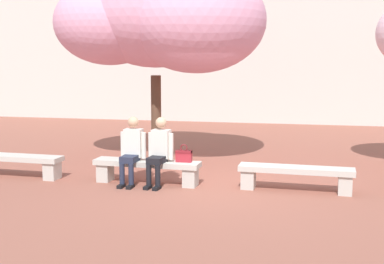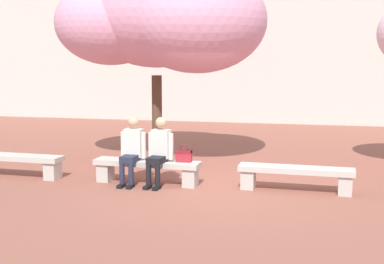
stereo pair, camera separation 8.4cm
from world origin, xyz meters
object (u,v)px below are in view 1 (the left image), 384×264
handbag (184,155)px  stone_bench_near_west (147,168)px  person_seated_left (132,148)px  stone_bench_west_end (13,162)px  cherry_tree_main (162,18)px  person_seated_right (159,149)px  stone_bench_center (296,174)px

handbag → stone_bench_near_west: bearing=-178.3°
person_seated_left → handbag: person_seated_left is taller
stone_bench_west_end → handbag: (3.54, 0.02, 0.27)m
handbag → person_seated_left: bearing=-175.7°
stone_bench_west_end → cherry_tree_main: cherry_tree_main is taller
stone_bench_west_end → handbag: handbag is taller
person_seated_right → stone_bench_near_west: bearing=168.7°
stone_bench_center → person_seated_right: 2.58m
handbag → person_seated_right: bearing=-170.8°
stone_bench_west_end → cherry_tree_main: bearing=39.5°
stone_bench_center → stone_bench_near_west: bearing=180.0°
stone_bench_center → handbag: size_ratio=6.16×
stone_bench_west_end → cherry_tree_main: (2.58, 2.13, 2.96)m
stone_bench_west_end → handbag: bearing=0.3°
stone_bench_near_west → stone_bench_center: bearing=0.0°
handbag → cherry_tree_main: 3.54m
stone_bench_near_west → handbag: handbag is taller
stone_bench_west_end → person_seated_left: size_ratio=1.62×
stone_bench_near_west → person_seated_left: 0.48m
stone_bench_near_west → handbag: 0.77m
stone_bench_center → cherry_tree_main: bearing=145.1°
stone_bench_center → handbag: bearing=179.4°
stone_bench_center → handbag: 2.10m
stone_bench_west_end → person_seated_left: person_seated_left is taller
stone_bench_near_west → person_seated_right: person_seated_right is taller
stone_bench_near_west → person_seated_right: 0.47m
person_seated_left → stone_bench_center: bearing=1.0°
handbag → cherry_tree_main: cherry_tree_main is taller
stone_bench_center → person_seated_right: person_seated_right is taller
person_seated_right → cherry_tree_main: cherry_tree_main is taller
handbag → cherry_tree_main: (-0.96, 2.10, 2.69)m
stone_bench_center → person_seated_left: 3.11m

